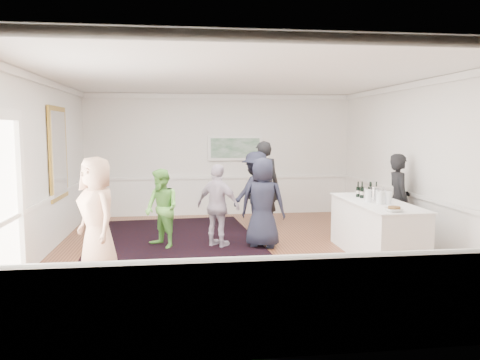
{
  "coord_description": "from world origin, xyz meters",
  "views": [
    {
      "loc": [
        -1.05,
        -8.37,
        2.27
      ],
      "look_at": [
        0.05,
        0.2,
        1.34
      ],
      "focal_mm": 35.0,
      "sensor_mm": 36.0,
      "label": 1
    }
  ],
  "objects": [
    {
      "name": "floor",
      "position": [
        0.0,
        0.0,
        0.0
      ],
      "size": [
        8.0,
        8.0,
        0.0
      ],
      "primitive_type": "plane",
      "color": "brown",
      "rests_on": "ground"
    },
    {
      "name": "ceiling",
      "position": [
        0.0,
        0.0,
        3.2
      ],
      "size": [
        7.0,
        8.0,
        0.02
      ],
      "primitive_type": "cube",
      "color": "white",
      "rests_on": "wall_back"
    },
    {
      "name": "wall_left",
      "position": [
        -3.5,
        0.0,
        1.6
      ],
      "size": [
        0.02,
        8.0,
        3.2
      ],
      "primitive_type": "cube",
      "color": "white",
      "rests_on": "floor"
    },
    {
      "name": "wall_right",
      "position": [
        3.5,
        0.0,
        1.6
      ],
      "size": [
        0.02,
        8.0,
        3.2
      ],
      "primitive_type": "cube",
      "color": "white",
      "rests_on": "floor"
    },
    {
      "name": "wall_back",
      "position": [
        0.0,
        4.0,
        1.6
      ],
      "size": [
        7.0,
        0.02,
        3.2
      ],
      "primitive_type": "cube",
      "color": "white",
      "rests_on": "floor"
    },
    {
      "name": "wall_front",
      "position": [
        0.0,
        -4.0,
        1.6
      ],
      "size": [
        7.0,
        0.02,
        3.2
      ],
      "primitive_type": "cube",
      "color": "white",
      "rests_on": "floor"
    },
    {
      "name": "wainscoting",
      "position": [
        0.0,
        0.0,
        0.5
      ],
      "size": [
        7.0,
        8.0,
        1.0
      ],
      "primitive_type": null,
      "color": "white",
      "rests_on": "floor"
    },
    {
      "name": "mirror",
      "position": [
        -3.45,
        1.3,
        1.8
      ],
      "size": [
        0.05,
        1.25,
        1.85
      ],
      "color": "gold",
      "rests_on": "wall_left"
    },
    {
      "name": "landscape_painting",
      "position": [
        0.4,
        3.95,
        1.78
      ],
      "size": [
        1.44,
        0.06,
        0.66
      ],
      "color": "white",
      "rests_on": "wall_back"
    },
    {
      "name": "area_rug",
      "position": [
        -1.22,
        1.18,
        0.01
      ],
      "size": [
        3.71,
        4.69,
        0.02
      ],
      "primitive_type": "cube",
      "rotation": [
        0.0,
        0.0,
        0.08
      ],
      "color": "black",
      "rests_on": "floor"
    },
    {
      "name": "serving_table",
      "position": [
        2.42,
        -0.51,
        0.5
      ],
      "size": [
        0.93,
        2.45,
        0.99
      ],
      "color": "white",
      "rests_on": "floor"
    },
    {
      "name": "bartender",
      "position": [
        3.2,
        0.26,
        0.9
      ],
      "size": [
        0.5,
        0.7,
        1.8
      ],
      "primitive_type": "imported",
      "rotation": [
        0.0,
        0.0,
        1.46
      ],
      "color": "black",
      "rests_on": "floor"
    },
    {
      "name": "guest_tan",
      "position": [
        -2.35,
        -0.92,
        0.93
      ],
      "size": [
        0.99,
        1.08,
        1.85
      ],
      "primitive_type": "imported",
      "rotation": [
        0.0,
        0.0,
        -0.99
      ],
      "color": "tan",
      "rests_on": "floor"
    },
    {
      "name": "guest_green",
      "position": [
        -1.41,
        0.6,
        0.76
      ],
      "size": [
        0.9,
        0.94,
        1.52
      ],
      "primitive_type": "imported",
      "rotation": [
        0.0,
        0.0,
        -0.93
      ],
      "color": "#66B749",
      "rests_on": "floor"
    },
    {
      "name": "guest_lilac",
      "position": [
        -0.34,
        0.51,
        0.8
      ],
      "size": [
        0.98,
        0.89,
        1.61
      ],
      "primitive_type": "imported",
      "rotation": [
        0.0,
        0.0,
        2.47
      ],
      "color": "#B8ABBF",
      "rests_on": "floor"
    },
    {
      "name": "guest_dark_a",
      "position": [
        0.66,
        2.06,
        0.89
      ],
      "size": [
        1.32,
        1.11,
        1.77
      ],
      "primitive_type": "imported",
      "rotation": [
        0.0,
        0.0,
        3.61
      ],
      "color": "#1C1E2E",
      "rests_on": "floor"
    },
    {
      "name": "guest_dark_b",
      "position": [
        0.86,
        2.32,
        1.0
      ],
      "size": [
        0.8,
        0.59,
        2.01
      ],
      "primitive_type": "imported",
      "rotation": [
        0.0,
        0.0,
        2.99
      ],
      "color": "black",
      "rests_on": "floor"
    },
    {
      "name": "guest_navy",
      "position": [
        0.52,
        0.39,
        0.87
      ],
      "size": [
        0.98,
        0.79,
        1.74
      ],
      "primitive_type": "imported",
      "rotation": [
        0.0,
        0.0,
        2.83
      ],
      "color": "#1C1E2E",
      "rests_on": "floor"
    },
    {
      "name": "wine_bottles",
      "position": [
        2.44,
        0.02,
        1.15
      ],
      "size": [
        0.42,
        0.22,
        0.31
      ],
      "color": "black",
      "rests_on": "serving_table"
    },
    {
      "name": "juice_pitchers",
      "position": [
        2.36,
        -0.71,
        1.11
      ],
      "size": [
        0.36,
        0.39,
        0.24
      ],
      "color": "#6BB23F",
      "rests_on": "serving_table"
    },
    {
      "name": "ice_bucket",
      "position": [
        2.47,
        -0.36,
        1.11
      ],
      "size": [
        0.26,
        0.26,
        0.25
      ],
      "primitive_type": "cylinder",
      "color": "silver",
      "rests_on": "serving_table"
    },
    {
      "name": "nut_bowl",
      "position": [
        2.27,
        -1.5,
        1.03
      ],
      "size": [
        0.28,
        0.28,
        0.07
      ],
      "color": "white",
      "rests_on": "serving_table"
    }
  ]
}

